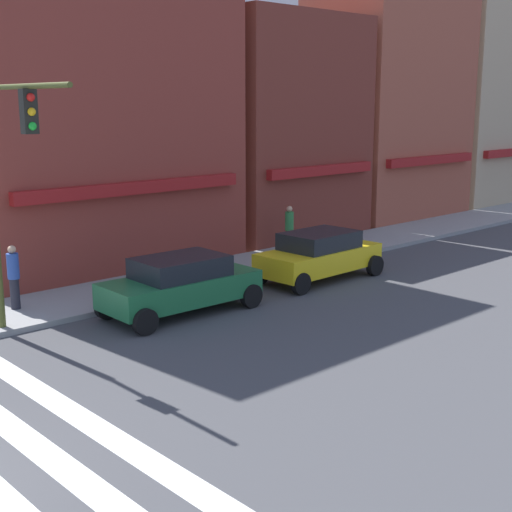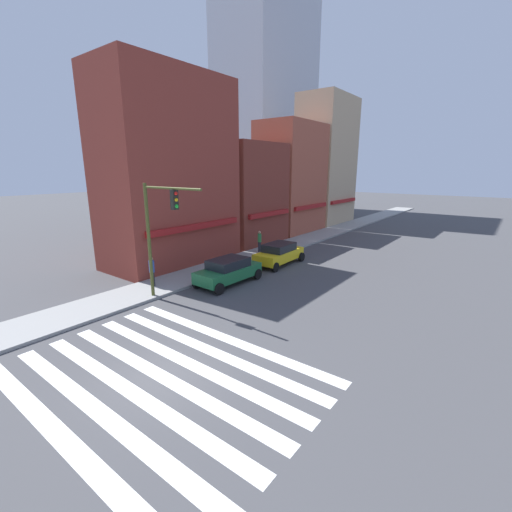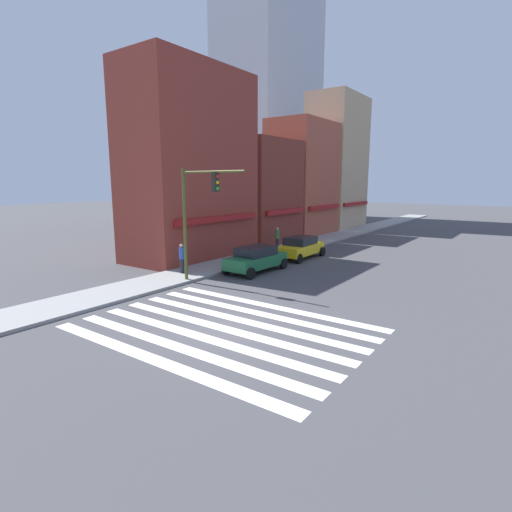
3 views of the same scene
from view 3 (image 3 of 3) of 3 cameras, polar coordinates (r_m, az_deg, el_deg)
ground_plane at (r=15.51m, az=-4.71°, el=-10.26°), size 200.00×200.00×0.00m
sidewalk_left at (r=20.91m, az=-20.71°, el=-5.22°), size 120.00×3.00×0.15m
crosswalk_stripes at (r=15.50m, az=-4.71°, el=-10.25°), size 7.27×10.80×0.01m
storefront_row at (r=39.99m, az=4.02°, el=11.93°), size 34.26×5.30×15.70m
tower_distant at (r=67.72m, az=1.90°, el=22.80°), size 16.49×10.52×40.03m
traffic_signal at (r=21.50m, az=-8.45°, el=6.96°), size 0.32×4.21×6.22m
sedan_green at (r=24.75m, az=0.00°, el=-0.36°), size 4.44×2.02×1.59m
sedan_yellow at (r=29.44m, az=6.36°, el=1.30°), size 4.45×2.02×1.59m
pedestrian_green_top at (r=32.57m, az=3.06°, el=2.64°), size 0.32×0.32×1.77m
pedestrian_blue_shirt at (r=24.14m, az=-10.54°, el=-0.26°), size 0.32×0.32×1.77m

